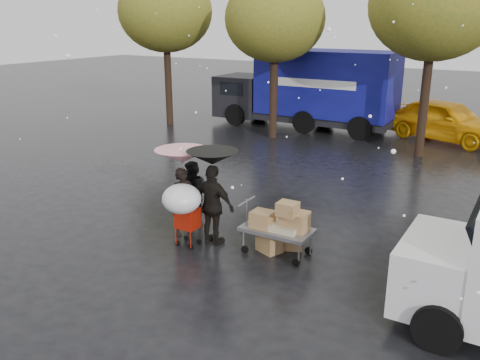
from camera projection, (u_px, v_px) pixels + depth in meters
The scene contains 13 objects.
ground at pixel (208, 238), 11.63m from camera, with size 90.00×90.00×0.00m, color black.
person_pink at pixel (184, 202), 11.62m from camera, with size 0.58×0.38×1.60m, color black.
person_middle at pixel (194, 194), 12.15m from camera, with size 0.77×0.60×1.59m, color black.
person_black at pixel (213, 205), 11.10m from camera, with size 1.07×0.44×1.82m, color black.
umbrella_pink at pixel (182, 156), 11.29m from camera, with size 1.22×1.22×2.04m.
umbrella_black at pixel (212, 158), 10.77m from camera, with size 1.12×1.12×2.14m.
vendor_cart at pixel (281, 223), 10.62m from camera, with size 1.52×0.80×1.27m.
shopping_cart at pixel (183, 202), 10.84m from camera, with size 0.84×0.84×1.46m.
blue_truck at pixel (309, 89), 22.83m from camera, with size 8.30×2.60×3.50m.
box_ground_near at pixel (270, 242), 10.93m from camera, with size 0.50×0.40×0.45m, color olive.
box_ground_far at pixel (291, 240), 11.09m from camera, with size 0.49×0.38×0.38m, color olive.
yellow_taxi at pixel (445, 120), 20.72m from camera, with size 1.99×4.96×1.69m, color #FEB40D.
tree_row at pixel (349, 12), 18.52m from camera, with size 21.60×4.40×7.12m.
Camera 1 is at (6.09, -8.80, 4.81)m, focal length 38.00 mm.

